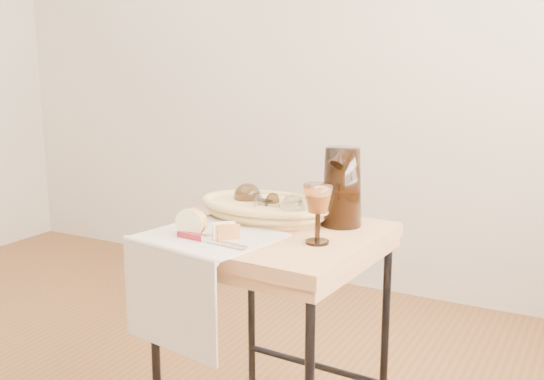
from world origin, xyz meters
The scene contains 11 objects.
wall_back centered at (0.00, 1.80, 1.35)m, with size 3.60×0.00×2.70m, color beige.
side_table centered at (0.68, 0.35, 0.34)m, with size 0.54×0.54×0.69m, color brown, non-canonical shape.
tea_towel centered at (0.56, 0.21, 0.69)m, with size 0.33×0.30×0.01m, color white.
bread_basket centered at (0.59, 0.45, 0.71)m, with size 0.37×0.25×0.06m, color #B59241, non-canonical shape.
goblet_lying_a centered at (0.56, 0.47, 0.74)m, with size 0.14×0.08×0.08m, color #513B26, non-canonical shape.
goblet_lying_b centered at (0.64, 0.43, 0.73)m, with size 0.12×0.07×0.07m, color white, non-canonical shape.
pitcher centered at (0.82, 0.49, 0.80)m, with size 0.16×0.24×0.26m, color black, non-canonical shape.
wine_goblet centered at (0.83, 0.30, 0.76)m, with size 0.08×0.08×0.16m, color white, non-canonical shape.
apple_half centered at (0.52, 0.19, 0.73)m, with size 0.08×0.04×0.08m, color red.
apple_wedge centered at (0.60, 0.21, 0.71)m, with size 0.06×0.03×0.04m, color #F5E9AD.
table_knife centered at (0.59, 0.16, 0.70)m, with size 0.21×0.02×0.02m, color silver, non-canonical shape.
Camera 1 is at (1.49, -1.17, 1.17)m, focal length 42.75 mm.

